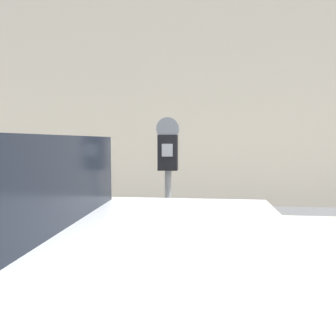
% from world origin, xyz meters
% --- Properties ---
extents(sidewalk, '(24.00, 2.80, 0.12)m').
position_xyz_m(sidewalk, '(0.00, 2.20, 0.06)').
color(sidewalk, '#BCB7AD').
rests_on(sidewalk, ground_plane).
extents(building_facade, '(24.00, 0.30, 5.08)m').
position_xyz_m(building_facade, '(0.00, 5.15, 2.54)').
color(building_facade, beige).
rests_on(building_facade, ground_plane).
extents(parking_meter, '(0.21, 0.15, 1.49)m').
position_xyz_m(parking_meter, '(-0.39, 0.99, 1.19)').
color(parking_meter, gray).
rests_on(parking_meter, sidewalk).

